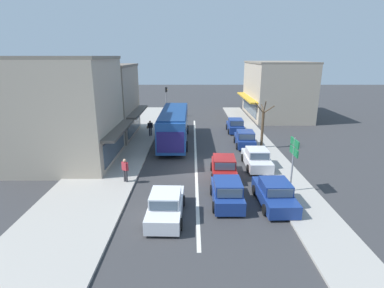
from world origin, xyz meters
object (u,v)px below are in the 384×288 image
at_px(parked_hatchback_kerb_third, 245,139).
at_px(pedestrian_browsing_midblock, 125,169).
at_px(city_bus, 174,124).
at_px(traffic_light_downstreet, 166,97).
at_px(parked_sedan_kerb_front, 274,194).
at_px(pedestrian_with_handbag_near, 150,127).
at_px(sedan_behind_bus_mid, 166,206).
at_px(hatchback_adjacent_lane_trail, 227,192).
at_px(parked_hatchback_kerb_rear, 235,126).
at_px(hatchback_queue_far_back, 224,167).
at_px(directional_road_sign, 294,152).
at_px(parked_sedan_kerb_second, 257,159).
at_px(street_tree_right, 262,127).

relative_size(parked_hatchback_kerb_third, pedestrian_browsing_midblock, 2.30).
bearing_deg(city_bus, traffic_light_downstreet, 97.96).
height_order(parked_sedan_kerb_front, pedestrian_with_handbag_near, pedestrian_with_handbag_near).
height_order(sedan_behind_bus_mid, pedestrian_with_handbag_near, pedestrian_with_handbag_near).
bearing_deg(city_bus, hatchback_adjacent_lane_trail, -73.60).
bearing_deg(pedestrian_browsing_midblock, parked_sedan_kerb_front, -17.57).
height_order(hatchback_adjacent_lane_trail, parked_hatchback_kerb_rear, same).
bearing_deg(traffic_light_downstreet, sedan_behind_bus_mid, -85.44).
height_order(hatchback_adjacent_lane_trail, parked_sedan_kerb_front, hatchback_adjacent_lane_trail).
bearing_deg(traffic_light_downstreet, parked_sedan_kerb_front, -72.17).
bearing_deg(pedestrian_with_handbag_near, hatchback_queue_far_back, -58.56).
bearing_deg(parked_hatchback_kerb_third, hatchback_adjacent_lane_trail, -104.52).
bearing_deg(parked_hatchback_kerb_rear, pedestrian_with_handbag_near, -166.91).
bearing_deg(hatchback_queue_far_back, parked_hatchback_kerb_third, 69.69).
distance_m(hatchback_queue_far_back, directional_road_sign, 5.15).
bearing_deg(pedestrian_browsing_midblock, parked_hatchback_kerb_rear, 56.84).
bearing_deg(traffic_light_downstreet, hatchback_queue_far_back, -75.03).
bearing_deg(traffic_light_downstreet, parked_sedan_kerb_second, -66.53).
bearing_deg(parked_hatchback_kerb_rear, traffic_light_downstreet, 134.35).
xyz_separation_m(hatchback_adjacent_lane_trail, pedestrian_browsing_midblock, (-6.54, 2.86, 0.36)).
relative_size(hatchback_queue_far_back, parked_sedan_kerb_second, 0.89).
height_order(parked_sedan_kerb_second, pedestrian_with_handbag_near, pedestrian_with_handbag_near).
height_order(parked_hatchback_kerb_third, traffic_light_downstreet, traffic_light_downstreet).
relative_size(hatchback_adjacent_lane_trail, pedestrian_with_handbag_near, 2.27).
bearing_deg(hatchback_adjacent_lane_trail, city_bus, 106.40).
xyz_separation_m(hatchback_adjacent_lane_trail, hatchback_queue_far_back, (0.22, 4.08, 0.00)).
bearing_deg(city_bus, parked_sedan_kerb_front, -63.28).
bearing_deg(parked_hatchback_kerb_third, street_tree_right, -25.74).
height_order(traffic_light_downstreet, pedestrian_browsing_midblock, traffic_light_downstreet).
relative_size(parked_sedan_kerb_second, street_tree_right, 0.92).
xyz_separation_m(directional_road_sign, pedestrian_browsing_midblock, (-10.72, 1.39, -1.64)).
relative_size(parked_hatchback_kerb_rear, traffic_light_downstreet, 0.88).
relative_size(hatchback_queue_far_back, pedestrian_browsing_midblock, 2.31).
height_order(parked_hatchback_kerb_third, pedestrian_browsing_midblock, pedestrian_browsing_midblock).
bearing_deg(street_tree_right, sedan_behind_bus_mid, -122.41).
relative_size(sedan_behind_bus_mid, parked_hatchback_kerb_rear, 1.14).
distance_m(parked_hatchback_kerb_third, directional_road_sign, 10.40).
bearing_deg(hatchback_queue_far_back, traffic_light_downstreet, 104.97).
xyz_separation_m(sedan_behind_bus_mid, street_tree_right, (7.89, 12.43, 1.44)).
xyz_separation_m(parked_sedan_kerb_front, pedestrian_browsing_midblock, (-9.28, 2.94, 0.40)).
bearing_deg(parked_hatchback_kerb_rear, pedestrian_browsing_midblock, -123.16).
bearing_deg(parked_sedan_kerb_second, directional_road_sign, -75.58).
distance_m(city_bus, parked_sedan_kerb_front, 14.64).
relative_size(parked_sedan_kerb_front, directional_road_sign, 1.18).
xyz_separation_m(city_bus, parked_sedan_kerb_front, (6.56, -13.03, -1.22)).
bearing_deg(parked_hatchback_kerb_rear, parked_sedan_kerb_second, -89.40).
height_order(parked_sedan_kerb_front, pedestrian_browsing_midblock, pedestrian_browsing_midblock).
height_order(sedan_behind_bus_mid, traffic_light_downstreet, traffic_light_downstreet).
distance_m(parked_sedan_kerb_second, parked_hatchback_kerb_rear, 11.16).
bearing_deg(hatchback_adjacent_lane_trail, parked_hatchback_kerb_rear, 80.54).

